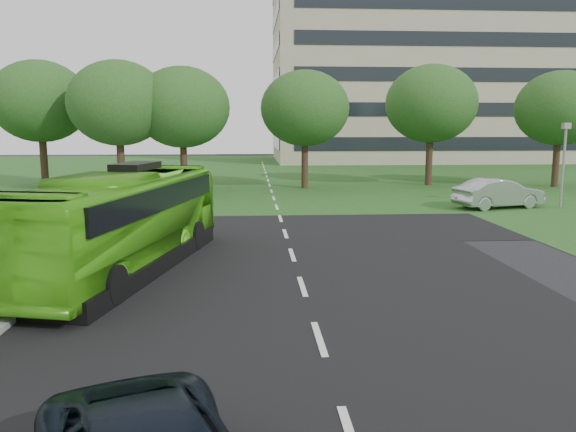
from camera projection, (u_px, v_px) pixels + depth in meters
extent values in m
plane|color=black|center=(310.00, 309.00, 14.10)|extent=(160.00, 160.00, 0.00)
cube|color=black|center=(275.00, 202.00, 33.81)|extent=(14.00, 120.00, 0.01)
cube|color=black|center=(280.00, 219.00, 27.90)|extent=(80.00, 12.00, 0.01)
cube|color=silver|center=(279.00, 215.00, 28.88)|extent=(0.15, 90.00, 0.01)
cube|color=#234E1A|center=(265.00, 170.00, 58.44)|extent=(120.00, 60.00, 0.01)
cube|color=tan|center=(426.00, 66.00, 74.64)|extent=(40.00, 20.00, 25.00)
cube|color=black|center=(453.00, 57.00, 64.74)|extent=(36.80, 0.10, 23.00)
cube|color=black|center=(276.00, 65.00, 73.34)|extent=(0.10, 18.40, 23.00)
cylinder|color=black|center=(121.00, 168.00, 38.53)|extent=(0.51, 0.51, 3.40)
ellipsoid|color=#234717|center=(118.00, 103.00, 37.83)|extent=(6.74, 6.74, 5.73)
cylinder|color=black|center=(184.00, 168.00, 39.62)|extent=(0.48, 0.48, 3.21)
ellipsoid|color=#234717|center=(182.00, 107.00, 38.95)|extent=(6.61, 6.61, 5.62)
cylinder|color=black|center=(305.00, 166.00, 41.50)|extent=(0.49, 0.49, 3.26)
ellipsoid|color=#234717|center=(305.00, 108.00, 40.83)|extent=(6.47, 6.47, 5.50)
cylinder|color=black|center=(429.00, 163.00, 43.54)|extent=(0.52, 0.52, 3.47)
ellipsoid|color=#234717|center=(431.00, 104.00, 42.83)|extent=(6.98, 6.98, 5.93)
cylinder|color=black|center=(556.00, 165.00, 42.35)|extent=(0.50, 0.50, 3.29)
ellipsoid|color=#234717|center=(560.00, 108.00, 41.68)|extent=(6.48, 6.48, 5.51)
cylinder|color=black|center=(44.00, 164.00, 41.59)|extent=(0.54, 0.54, 3.56)
ellipsoid|color=#234717|center=(40.00, 101.00, 40.87)|extent=(6.98, 6.98, 5.93)
imported|color=#4FB81A|center=(123.00, 222.00, 17.76)|extent=(5.05, 11.56, 3.13)
imported|color=#ACACB1|center=(499.00, 193.00, 31.44)|extent=(5.36, 3.02, 1.67)
cylinder|color=gray|center=(563.00, 168.00, 31.35)|extent=(0.13, 0.13, 4.47)
cube|color=gray|center=(566.00, 126.00, 30.98)|extent=(0.43, 0.39, 0.33)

